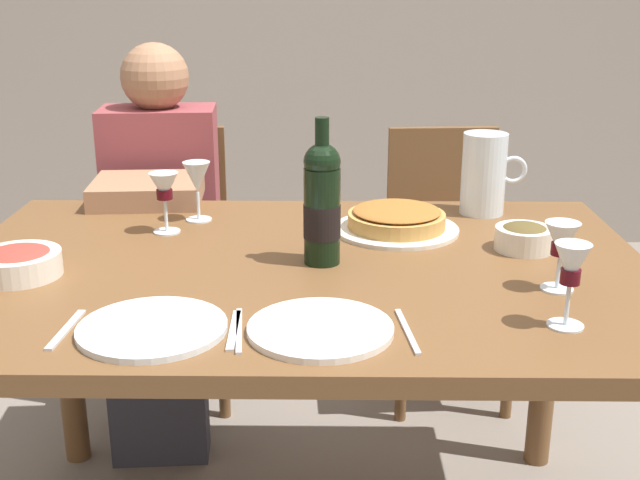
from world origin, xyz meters
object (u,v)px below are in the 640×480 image
water_pitcher (484,178)px  wine_glass_right_diner (561,243)px  baked_tart (396,220)px  wine_glass_centre (571,269)px  dining_table (300,304)px  wine_glass_spare (197,179)px  wine_bottle (322,204)px  dinner_plate_left_setting (152,328)px  olive_bowl (524,236)px  salad_bowl (18,262)px  diner_left (159,233)px  dinner_plate_right_setting (320,329)px  chair_right (445,245)px  chair_left (172,245)px  wine_glass_left_diner (164,190)px

water_pitcher → wine_glass_right_diner: bearing=-84.4°
baked_tart → wine_glass_centre: (0.25, -0.54, 0.08)m
dining_table → wine_glass_spare: wine_glass_spare is taller
wine_bottle → dinner_plate_left_setting: size_ratio=1.20×
wine_glass_spare → dinner_plate_left_setting: (0.02, -0.66, -0.10)m
olive_bowl → wine_glass_spare: bearing=164.1°
salad_bowl → diner_left: 0.76m
water_pitcher → salad_bowl: size_ratio=1.21×
dining_table → dinner_plate_left_setting: 0.43m
salad_bowl → olive_bowl: olive_bowl is taller
water_pitcher → baked_tart: 0.29m
dinner_plate_right_setting → diner_left: diner_left is taller
water_pitcher → olive_bowl: size_ratio=1.62×
dinner_plate_right_setting → wine_glass_centre: bearing=3.7°
dining_table → wine_glass_spare: 0.46m
chair_right → chair_left: bearing=-3.0°
wine_glass_centre → chair_right: size_ratio=0.18×
dining_table → chair_left: size_ratio=1.72×
baked_tart → dinner_plate_right_setting: size_ratio=1.18×
wine_glass_left_diner → wine_glass_spare: size_ratio=0.98×
olive_bowl → dinner_plate_right_setting: 0.63m
water_pitcher → diner_left: 0.97m
wine_glass_spare → wine_bottle: bearing=-44.3°
wine_glass_right_diner → dinner_plate_left_setting: bearing=-165.0°
wine_glass_centre → diner_left: bearing=133.6°
water_pitcher → wine_glass_centre: (0.02, -0.70, 0.02)m
dining_table → wine_bottle: wine_bottle is taller
chair_right → dinner_plate_left_setting: bearing=57.4°
baked_tart → dinner_plate_right_setting: baked_tart is taller
wine_bottle → chair_right: (0.40, 0.89, -0.39)m
baked_tart → diner_left: 0.81m
water_pitcher → wine_glass_left_diner: (-0.78, -0.17, 0.01)m
wine_glass_right_diner → chair_right: (-0.06, 1.04, -0.36)m
water_pitcher → chair_right: (-0.01, 0.51, -0.36)m
water_pitcher → diner_left: diner_left is taller
wine_glass_centre → chair_right: wine_glass_centre is taller
wine_glass_spare → salad_bowl: bearing=-128.0°
wine_glass_centre → chair_right: bearing=91.6°
olive_bowl → diner_left: size_ratio=0.11×
salad_bowl → chair_right: 1.44m
wine_bottle → wine_glass_centre: wine_bottle is taller
dining_table → baked_tart: (0.22, 0.23, 0.12)m
baked_tart → dinner_plate_right_setting: 0.60m
diner_left → dinner_plate_right_setting: bearing=111.9°
wine_bottle → baked_tart: size_ratio=1.04×
salad_bowl → dinner_plate_left_setting: 0.42m
olive_bowl → wine_glass_right_diner: bearing=-87.2°
wine_bottle → water_pitcher: 0.56m
dining_table → wine_glass_right_diner: bearing=-15.1°
wine_glass_centre → chair_left: wine_glass_centre is taller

